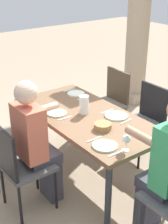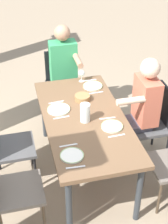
# 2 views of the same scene
# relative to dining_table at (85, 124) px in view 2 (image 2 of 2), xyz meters

# --- Properties ---
(ground_plane) EXTENTS (16.00, 16.00, 0.00)m
(ground_plane) POSITION_rel_dining_table_xyz_m (0.00, 0.00, -0.68)
(ground_plane) COLOR gray
(dining_table) EXTENTS (1.70, 0.83, 0.76)m
(dining_table) POSITION_rel_dining_table_xyz_m (0.00, 0.00, 0.00)
(dining_table) COLOR brown
(dining_table) RESTS_ON ground
(chair_west_north) EXTENTS (0.44, 0.44, 0.92)m
(chair_west_north) POSITION_rel_dining_table_xyz_m (-0.57, 0.84, -0.15)
(chair_west_north) COLOR #6A6158
(chair_west_north) RESTS_ON ground
(chair_mid_north) EXTENTS (0.44, 0.44, 0.90)m
(chair_mid_north) POSITION_rel_dining_table_xyz_m (0.08, 0.84, -0.16)
(chair_mid_north) COLOR #4F4F50
(chair_mid_north) RESTS_ON ground
(chair_mid_south) EXTENTS (0.44, 0.44, 0.92)m
(chair_mid_south) POSITION_rel_dining_table_xyz_m (0.08, -0.84, -0.15)
(chair_mid_south) COLOR #4F4F50
(chair_mid_south) RESTS_ON ground
(chair_head_east) EXTENTS (0.44, 0.44, 0.90)m
(chair_head_east) POSITION_rel_dining_table_xyz_m (1.27, 0.00, -0.16)
(chair_head_east) COLOR #5B5E61
(chair_head_east) RESTS_ON ground
(diner_woman_green) EXTENTS (0.49, 0.35, 1.34)m
(diner_woman_green) POSITION_rel_dining_table_xyz_m (1.09, -0.00, 0.03)
(diner_woman_green) COLOR #3F3F4C
(diner_woman_green) RESTS_ON ground
(diner_man_white) EXTENTS (0.34, 0.50, 1.31)m
(diner_man_white) POSITION_rel_dining_table_xyz_m (0.07, -0.65, 0.02)
(diner_man_white) COLOR #3F3F4C
(diner_man_white) RESTS_ON ground
(plate_0) EXTENTS (0.22, 0.22, 0.02)m
(plate_0) POSITION_rel_dining_table_xyz_m (-0.55, 0.25, 0.08)
(plate_0) COLOR white
(plate_0) RESTS_ON dining_table
(fork_0) EXTENTS (0.03, 0.17, 0.01)m
(fork_0) POSITION_rel_dining_table_xyz_m (-0.70, 0.25, 0.08)
(fork_0) COLOR silver
(fork_0) RESTS_ON dining_table
(spoon_0) EXTENTS (0.02, 0.17, 0.01)m
(spoon_0) POSITION_rel_dining_table_xyz_m (-0.40, 0.25, 0.08)
(spoon_0) COLOR silver
(spoon_0) RESTS_ON dining_table
(plate_1) EXTENTS (0.22, 0.22, 0.02)m
(plate_1) POSITION_rel_dining_table_xyz_m (-0.22, -0.23, 0.08)
(plate_1) COLOR silver
(plate_1) RESTS_ON dining_table
(fork_1) EXTENTS (0.02, 0.17, 0.01)m
(fork_1) POSITION_rel_dining_table_xyz_m (-0.37, -0.23, 0.08)
(fork_1) COLOR silver
(fork_1) RESTS_ON dining_table
(spoon_1) EXTENTS (0.02, 0.17, 0.01)m
(spoon_1) POSITION_rel_dining_table_xyz_m (-0.07, -0.23, 0.08)
(spoon_1) COLOR silver
(spoon_1) RESTS_ON dining_table
(plate_2) EXTENTS (0.25, 0.25, 0.02)m
(plate_2) POSITION_rel_dining_table_xyz_m (0.21, 0.23, 0.08)
(plate_2) COLOR white
(plate_2) RESTS_ON dining_table
(fork_2) EXTENTS (0.03, 0.17, 0.01)m
(fork_2) POSITION_rel_dining_table_xyz_m (0.06, 0.23, 0.08)
(fork_2) COLOR silver
(fork_2) RESTS_ON dining_table
(spoon_2) EXTENTS (0.03, 0.17, 0.01)m
(spoon_2) POSITION_rel_dining_table_xyz_m (0.36, 0.23, 0.08)
(spoon_2) COLOR silver
(spoon_2) RESTS_ON dining_table
(plate_3) EXTENTS (0.23, 0.23, 0.02)m
(plate_3) POSITION_rel_dining_table_xyz_m (0.60, -0.25, 0.08)
(plate_3) COLOR silver
(plate_3) RESTS_ON dining_table
(wine_glass_3) EXTENTS (0.08, 0.08, 0.15)m
(wine_glass_3) POSITION_rel_dining_table_xyz_m (0.76, -0.15, 0.18)
(wine_glass_3) COLOR white
(wine_glass_3) RESTS_ON dining_table
(fork_3) EXTENTS (0.02, 0.17, 0.01)m
(fork_3) POSITION_rel_dining_table_xyz_m (0.45, -0.25, 0.08)
(fork_3) COLOR silver
(fork_3) RESTS_ON dining_table
(spoon_3) EXTENTS (0.02, 0.17, 0.01)m
(spoon_3) POSITION_rel_dining_table_xyz_m (0.75, -0.25, 0.08)
(spoon_3) COLOR silver
(spoon_3) RESTS_ON dining_table
(water_pitcher) EXTENTS (0.10, 0.10, 0.20)m
(water_pitcher) POSITION_rel_dining_table_xyz_m (-0.05, 0.01, 0.16)
(water_pitcher) COLOR white
(water_pitcher) RESTS_ON dining_table
(bread_basket) EXTENTS (0.17, 0.17, 0.06)m
(bread_basket) POSITION_rel_dining_table_xyz_m (0.34, -0.06, 0.11)
(bread_basket) COLOR #9E7547
(bread_basket) RESTS_ON dining_table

